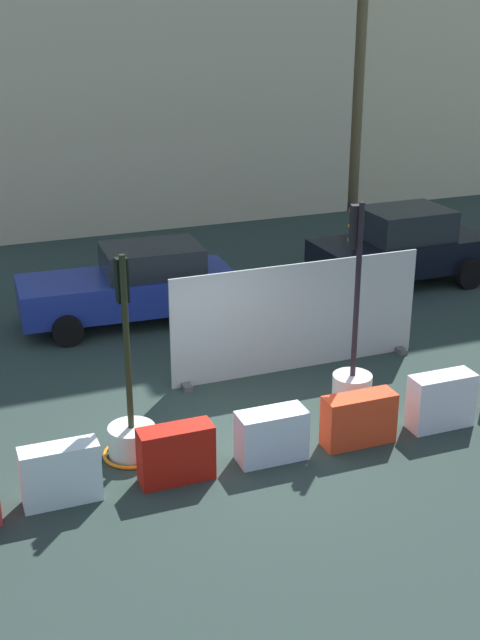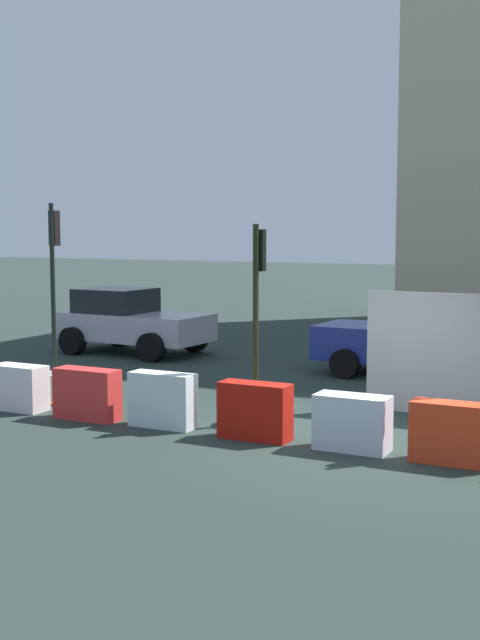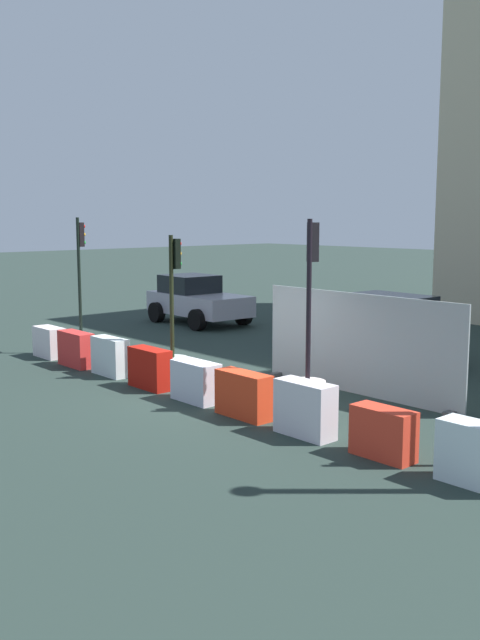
# 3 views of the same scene
# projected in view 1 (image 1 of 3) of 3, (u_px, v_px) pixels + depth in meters

# --- Properties ---
(ground_plane) EXTENTS (120.00, 120.00, 0.00)m
(ground_plane) POSITION_uv_depth(u_px,v_px,m) (246.00, 434.00, 13.17)
(ground_plane) COLOR #25342E
(traffic_light_1) EXTENTS (0.91, 0.91, 3.19)m
(traffic_light_1) POSITION_uv_depth(u_px,v_px,m) (131.00, 427.00, 12.40)
(traffic_light_1) COLOR silver
(traffic_light_1) RESTS_ON ground_plane
(traffic_light_2) EXTENTS (0.85, 0.85, 3.55)m
(traffic_light_2) POSITION_uv_depth(u_px,v_px,m) (352.00, 377.00, 13.87)
(traffic_light_2) COLOR beige
(traffic_light_2) RESTS_ON ground_plane
(construction_barrier_2) EXTENTS (1.08, 0.39, 0.87)m
(construction_barrier_2) POSITION_uv_depth(u_px,v_px,m) (61.00, 474.00, 11.26)
(construction_barrier_2) COLOR silver
(construction_barrier_2) RESTS_ON ground_plane
(construction_barrier_3) EXTENTS (1.08, 0.41, 0.85)m
(construction_barrier_3) POSITION_uv_depth(u_px,v_px,m) (176.00, 454.00, 11.77)
(construction_barrier_3) COLOR #B3160C
(construction_barrier_3) RESTS_ON ground_plane
(construction_barrier_4) EXTENTS (1.05, 0.48, 0.79)m
(construction_barrier_4) POSITION_uv_depth(u_px,v_px,m) (271.00, 436.00, 12.32)
(construction_barrier_4) COLOR silver
(construction_barrier_4) RESTS_ON ground_plane
(construction_barrier_5) EXTENTS (1.16, 0.41, 0.82)m
(construction_barrier_5) POSITION_uv_depth(u_px,v_px,m) (359.00, 419.00, 12.75)
(construction_barrier_5) COLOR red
(construction_barrier_5) RESTS_ON ground_plane
(construction_barrier_6) EXTENTS (1.07, 0.43, 0.91)m
(construction_barrier_6) POSITION_uv_depth(u_px,v_px,m) (441.00, 401.00, 13.24)
(construction_barrier_6) COLOR silver
(construction_barrier_6) RESTS_ON ground_plane
(car_black_sedan) EXTENTS (4.34, 2.21, 1.84)m
(car_black_sedan) POSITION_uv_depth(u_px,v_px,m) (402.00, 247.00, 19.77)
(car_black_sedan) COLOR black
(car_black_sedan) RESTS_ON ground_plane
(car_blue_estate) EXTENTS (4.58, 2.21, 1.64)m
(car_blue_estate) POSITION_uv_depth(u_px,v_px,m) (133.00, 285.00, 17.46)
(car_blue_estate) COLOR navy
(car_blue_estate) RESTS_ON ground_plane
(site_fence_panel) EXTENTS (4.90, 0.50, 2.06)m
(site_fence_panel) POSITION_uv_depth(u_px,v_px,m) (298.00, 319.00, 15.14)
(site_fence_panel) COLOR #9BA8AA
(site_fence_panel) RESTS_ON ground_plane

